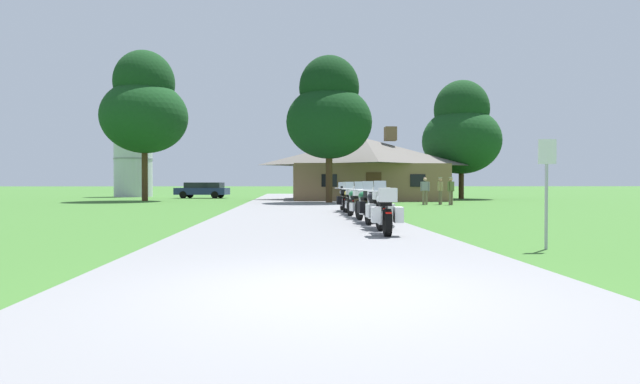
# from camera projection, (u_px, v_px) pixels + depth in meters

# --- Properties ---
(ground_plane) EXTENTS (500.00, 500.00, 0.00)m
(ground_plane) POSITION_uv_depth(u_px,v_px,m) (298.00, 209.00, 25.83)
(ground_plane) COLOR #386628
(asphalt_driveway) EXTENTS (6.40, 80.00, 0.06)m
(asphalt_driveway) POSITION_uv_depth(u_px,v_px,m) (299.00, 211.00, 23.83)
(asphalt_driveway) COLOR slate
(asphalt_driveway) RESTS_ON ground
(motorcycle_white_nearest_to_camera) EXTENTS (0.78, 2.08, 1.30)m
(motorcycle_white_nearest_to_camera) POSITION_uv_depth(u_px,v_px,m) (385.00, 212.00, 12.37)
(motorcycle_white_nearest_to_camera) COLOR black
(motorcycle_white_nearest_to_camera) RESTS_ON asphalt_driveway
(motorcycle_black_second_in_row) EXTENTS (0.80, 2.08, 1.30)m
(motorcycle_black_second_in_row) POSITION_uv_depth(u_px,v_px,m) (376.00, 208.00, 14.21)
(motorcycle_black_second_in_row) COLOR black
(motorcycle_black_second_in_row) RESTS_ON asphalt_driveway
(motorcycle_green_third_in_row) EXTENTS (0.84, 2.08, 1.30)m
(motorcycle_green_third_in_row) POSITION_uv_depth(u_px,v_px,m) (367.00, 205.00, 16.29)
(motorcycle_green_third_in_row) COLOR black
(motorcycle_green_third_in_row) RESTS_ON asphalt_driveway
(motorcycle_green_fourth_in_row) EXTENTS (0.70, 2.08, 1.30)m
(motorcycle_green_fourth_in_row) POSITION_uv_depth(u_px,v_px,m) (355.00, 202.00, 18.57)
(motorcycle_green_fourth_in_row) COLOR black
(motorcycle_green_fourth_in_row) RESTS_ON asphalt_driveway
(motorcycle_yellow_fifth_in_row) EXTENTS (0.66, 2.08, 1.30)m
(motorcycle_yellow_fifth_in_row) POSITION_uv_depth(u_px,v_px,m) (349.00, 200.00, 20.74)
(motorcycle_yellow_fifth_in_row) COLOR black
(motorcycle_yellow_fifth_in_row) RESTS_ON asphalt_driveway
(motorcycle_silver_farthest_in_row) EXTENTS (0.72, 2.08, 1.30)m
(motorcycle_silver_farthest_in_row) POSITION_uv_depth(u_px,v_px,m) (344.00, 199.00, 22.73)
(motorcycle_silver_farthest_in_row) COLOR black
(motorcycle_silver_farthest_in_row) RESTS_ON asphalt_driveway
(stone_lodge) EXTENTS (12.03, 9.07, 5.81)m
(stone_lodge) POSITION_uv_depth(u_px,v_px,m) (365.00, 168.00, 40.90)
(stone_lodge) COLOR brown
(stone_lodge) RESTS_ON ground
(bystander_gray_shirt_near_lodge) EXTENTS (0.52, 0.34, 1.67)m
(bystander_gray_shirt_near_lodge) POSITION_uv_depth(u_px,v_px,m) (425.00, 190.00, 31.49)
(bystander_gray_shirt_near_lodge) COLOR #75664C
(bystander_gray_shirt_near_lodge) RESTS_ON ground
(bystander_tan_shirt_beside_signpost) EXTENTS (0.26, 0.55, 1.69)m
(bystander_tan_shirt_beside_signpost) POSITION_uv_depth(u_px,v_px,m) (440.00, 189.00, 31.69)
(bystander_tan_shirt_beside_signpost) COLOR #75664C
(bystander_tan_shirt_beside_signpost) RESTS_ON ground
(bystander_olive_shirt_by_tree) EXTENTS (0.47, 0.38, 1.69)m
(bystander_olive_shirt_by_tree) POSITION_uv_depth(u_px,v_px,m) (451.00, 189.00, 30.98)
(bystander_olive_shirt_by_tree) COLOR #75664C
(bystander_olive_shirt_by_tree) RESTS_ON ground
(metal_signpost_roadside) EXTENTS (0.36, 0.06, 2.14)m
(metal_signpost_roadside) POSITION_uv_depth(u_px,v_px,m) (547.00, 180.00, 9.98)
(metal_signpost_roadside) COLOR #9EA0A5
(metal_signpost_roadside) RESTS_ON ground
(tree_left_far) EXTENTS (6.32, 6.32, 11.14)m
(tree_left_far) POSITION_uv_depth(u_px,v_px,m) (144.00, 107.00, 38.10)
(tree_left_far) COLOR #422D19
(tree_left_far) RESTS_ON ground
(tree_by_lodge_front) EXTENTS (5.58, 5.58, 9.62)m
(tree_by_lodge_front) POSITION_uv_depth(u_px,v_px,m) (329.00, 112.00, 33.51)
(tree_by_lodge_front) COLOR #422D19
(tree_by_lodge_front) RESTS_ON ground
(tree_right_of_lodge) EXTENTS (6.59, 6.59, 10.04)m
(tree_right_of_lodge) POSITION_uv_depth(u_px,v_px,m) (461.00, 131.00, 43.57)
(tree_right_of_lodge) COLOR #422D19
(tree_right_of_lodge) RESTS_ON ground
(metal_silo_distant) EXTENTS (3.76, 3.76, 8.41)m
(metal_silo_distant) POSITION_uv_depth(u_px,v_px,m) (133.00, 154.00, 51.01)
(metal_silo_distant) COLOR #B2B7BC
(metal_silo_distant) RESTS_ON ground
(parked_navy_suv_far_left) EXTENTS (4.83, 2.52, 1.40)m
(parked_navy_suv_far_left) POSITION_uv_depth(u_px,v_px,m) (203.00, 189.00, 45.85)
(parked_navy_suv_far_left) COLOR navy
(parked_navy_suv_far_left) RESTS_ON ground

